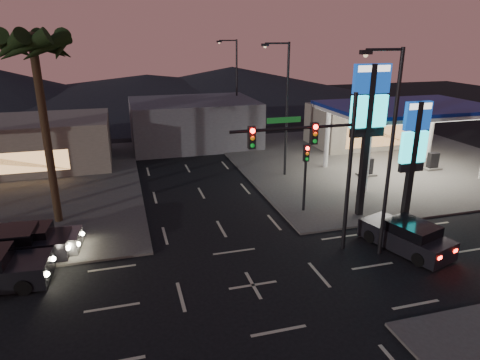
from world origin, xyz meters
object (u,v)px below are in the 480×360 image
object	(u,v)px
suv_station	(407,237)
traffic_signal_mast	(318,154)
pylon_sign_tall	(369,111)
pylon_sign_short	(414,143)
car_lane_b_front	(34,241)
car_lane_b_mid	(16,246)
gas_station	(408,110)

from	to	relation	value
suv_station	traffic_signal_mast	bearing A→B (deg)	168.79
pylon_sign_tall	suv_station	distance (m)	7.22
pylon_sign_short	traffic_signal_mast	bearing A→B (deg)	-160.87
traffic_signal_mast	suv_station	size ratio (longest dim) A/B	1.60
pylon_sign_short	traffic_signal_mast	size ratio (longest dim) A/B	0.88
pylon_sign_tall	traffic_signal_mast	size ratio (longest dim) A/B	1.12
traffic_signal_mast	car_lane_b_front	distance (m)	14.74
suv_station	pylon_sign_tall	bearing A→B (deg)	90.80
pylon_sign_tall	car_lane_b_mid	world-z (taller)	pylon_sign_tall
pylon_sign_short	car_lane_b_mid	distance (m)	21.80
traffic_signal_mast	car_lane_b_mid	world-z (taller)	traffic_signal_mast
car_lane_b_front	suv_station	size ratio (longest dim) A/B	0.91
traffic_signal_mast	suv_station	bearing A→B (deg)	-11.21
pylon_sign_short	car_lane_b_mid	xyz separation A→B (m)	(-21.43, 0.88, -3.91)
pylon_sign_short	traffic_signal_mast	xyz separation A→B (m)	(-7.24, -2.51, 0.57)
pylon_sign_short	suv_station	bearing A→B (deg)	-125.14
gas_station	suv_station	xyz separation A→B (m)	(-7.44, -10.96, -4.36)
traffic_signal_mast	car_lane_b_mid	size ratio (longest dim) A/B	1.60
car_lane_b_front	car_lane_b_mid	world-z (taller)	car_lane_b_mid
pylon_sign_tall	traffic_signal_mast	xyz separation A→B (m)	(-4.74, -3.51, -1.17)
pylon_sign_short	traffic_signal_mast	world-z (taller)	traffic_signal_mast
car_lane_b_front	suv_station	world-z (taller)	suv_station
car_lane_b_mid	suv_station	size ratio (longest dim) A/B	1.00
traffic_signal_mast	car_lane_b_front	size ratio (longest dim) A/B	1.75
pylon_sign_short	car_lane_b_mid	size ratio (longest dim) A/B	1.40
traffic_signal_mast	pylon_sign_short	bearing A→B (deg)	19.13
car_lane_b_front	car_lane_b_mid	xyz separation A→B (m)	(-0.70, -0.43, 0.07)
gas_station	car_lane_b_mid	distance (m)	27.59
pylon_sign_tall	suv_station	xyz separation A→B (m)	(0.06, -4.46, -5.67)
pylon_sign_tall	pylon_sign_short	bearing A→B (deg)	-21.80
car_lane_b_front	pylon_sign_tall	bearing A→B (deg)	-0.98
gas_station	traffic_signal_mast	world-z (taller)	traffic_signal_mast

